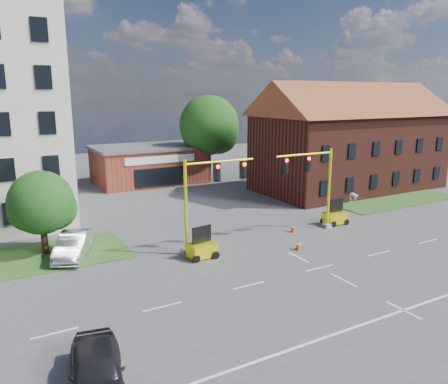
# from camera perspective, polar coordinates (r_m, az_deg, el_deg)

# --- Properties ---
(ground) EXTENTS (120.00, 120.00, 0.00)m
(ground) POSITION_cam_1_polar(r_m,az_deg,el_deg) (27.11, 12.38, -9.67)
(ground) COLOR #49494C
(ground) RESTS_ON ground
(grass_verge_ne) EXTENTS (14.00, 4.00, 0.08)m
(grass_verge_ne) POSITION_cam_1_polar(r_m,az_deg,el_deg) (45.64, 21.97, -1.10)
(grass_verge_ne) COLOR #335921
(grass_verge_ne) RESTS_ON ground
(lane_markings) EXTENTS (60.00, 36.00, 0.01)m
(lane_markings) POSITION_cam_1_polar(r_m,az_deg,el_deg) (25.14, 16.99, -11.75)
(lane_markings) COLOR white
(lane_markings) RESTS_ON ground
(brick_shop) EXTENTS (12.40, 8.40, 4.30)m
(brick_shop) POSITION_cam_1_polar(r_m,az_deg,el_deg) (52.04, -9.83, 3.62)
(brick_shop) COLOR brown
(brick_shop) RESTS_ON ground
(townhouse_row) EXTENTS (21.00, 11.00, 11.50)m
(townhouse_row) POSITION_cam_1_polar(r_m,az_deg,el_deg) (49.33, 16.21, 7.24)
(townhouse_row) COLOR #4E1F17
(townhouse_row) RESTS_ON ground
(tree_large) EXTENTS (7.26, 6.91, 10.12)m
(tree_large) POSITION_cam_1_polar(r_m,az_deg,el_deg) (51.62, -1.65, 8.44)
(tree_large) COLOR #321D12
(tree_large) RESTS_ON ground
(tree_nw_front) EXTENTS (4.29, 4.08, 5.49)m
(tree_nw_front) POSITION_cam_1_polar(r_m,az_deg,el_deg) (30.12, -22.39, -1.49)
(tree_nw_front) COLOR #321D12
(tree_nw_front) RESTS_ON ground
(signal_mast_west) EXTENTS (5.30, 0.60, 6.20)m
(signal_mast_west) POSITION_cam_1_polar(r_m,az_deg,el_deg) (28.30, -2.01, -0.09)
(signal_mast_west) COLOR #959690
(signal_mast_west) RESTS_ON ground
(signal_mast_east) EXTENTS (5.30, 0.60, 6.20)m
(signal_mast_east) POSITION_cam_1_polar(r_m,az_deg,el_deg) (33.10, 11.53, 1.53)
(signal_mast_east) COLOR #959690
(signal_mast_east) RESTS_ON ground
(trailer_west) EXTENTS (1.87, 1.36, 1.98)m
(trailer_west) POSITION_cam_1_polar(r_m,az_deg,el_deg) (27.89, -2.91, -7.36)
(trailer_west) COLOR #FFF315
(trailer_west) RESTS_ON ground
(trailer_east) EXTENTS (1.84, 1.32, 1.97)m
(trailer_east) POSITION_cam_1_polar(r_m,az_deg,el_deg) (35.94, 14.29, -3.15)
(trailer_east) COLOR #FFF315
(trailer_east) RESTS_ON ground
(cone_a) EXTENTS (0.40, 0.40, 0.70)m
(cone_a) POSITION_cam_1_polar(r_m,az_deg,el_deg) (28.95, -4.57, -7.22)
(cone_a) COLOR red
(cone_a) RESTS_ON ground
(cone_b) EXTENTS (0.40, 0.40, 0.70)m
(cone_b) POSITION_cam_1_polar(r_m,az_deg,el_deg) (27.77, -2.11, -8.06)
(cone_b) COLOR red
(cone_b) RESTS_ON ground
(cone_c) EXTENTS (0.40, 0.40, 0.70)m
(cone_c) POSITION_cam_1_polar(r_m,az_deg,el_deg) (29.72, 9.68, -6.83)
(cone_c) COLOR red
(cone_c) RESTS_ON ground
(cone_d) EXTENTS (0.40, 0.40, 0.70)m
(cone_d) POSITION_cam_1_polar(r_m,az_deg,el_deg) (33.32, 9.01, -4.65)
(cone_d) COLOR red
(cone_d) RESTS_ON ground
(pickup_white) EXTENTS (5.96, 4.36, 1.51)m
(pickup_white) POSITION_cam_1_polar(r_m,az_deg,el_deg) (43.92, 13.71, -0.08)
(pickup_white) COLOR white
(pickup_white) RESTS_ON ground
(sedan_dark) EXTENTS (2.64, 4.85, 1.56)m
(sedan_dark) POSITION_cam_1_polar(r_m,az_deg,el_deg) (16.99, -16.31, -21.39)
(sedan_dark) COLOR black
(sedan_dark) RESTS_ON ground
(sedan_silver_front) EXTENTS (3.43, 5.06, 1.58)m
(sedan_silver_front) POSITION_cam_1_polar(r_m,az_deg,el_deg) (29.51, -19.05, -6.58)
(sedan_silver_front) COLOR #979A9E
(sedan_silver_front) RESTS_ON ground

